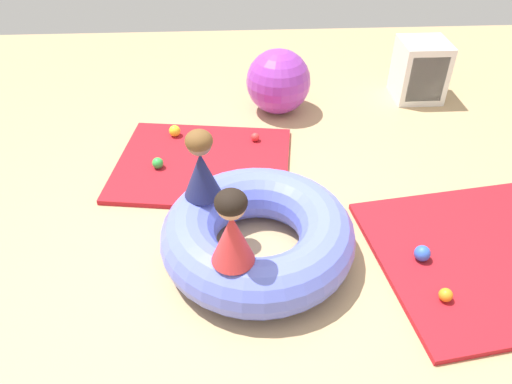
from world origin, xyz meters
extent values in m
plane|color=tan|center=(0.00, 0.00, 0.00)|extent=(8.00, 8.00, 0.00)
cube|color=#B21923|center=(-0.35, 0.97, 0.02)|extent=(1.50, 1.29, 0.04)
cube|color=#B21923|center=(1.50, -0.16, 0.02)|extent=(1.59, 1.47, 0.04)
torus|color=#6070E5|center=(0.03, -0.05, 0.17)|extent=(1.21, 1.21, 0.35)
cone|color=navy|center=(-0.30, 0.17, 0.50)|extent=(0.25, 0.25, 0.31)
sphere|color=#936647|center=(-0.30, 0.17, 0.72)|extent=(0.15, 0.15, 0.15)
ellipsoid|color=brown|center=(-0.30, 0.17, 0.74)|extent=(0.17, 0.17, 0.13)
cone|color=red|center=(-0.13, -0.41, 0.50)|extent=(0.31, 0.31, 0.31)
sphere|color=tan|center=(-0.13, -0.41, 0.73)|extent=(0.15, 0.15, 0.15)
ellipsoid|color=black|center=(-0.13, -0.41, 0.74)|extent=(0.17, 0.17, 0.13)
sphere|color=yellow|center=(-0.60, 1.38, 0.09)|extent=(0.10, 0.10, 0.10)
sphere|color=orange|center=(1.07, -0.50, 0.08)|extent=(0.08, 0.08, 0.08)
sphere|color=red|center=(0.08, 1.26, 0.08)|extent=(0.07, 0.07, 0.07)
sphere|color=pink|center=(0.01, 0.55, 0.08)|extent=(0.08, 0.08, 0.08)
sphere|color=blue|center=(1.04, -0.18, 0.09)|extent=(0.10, 0.10, 0.10)
sphere|color=green|center=(-0.70, 0.91, 0.08)|extent=(0.09, 0.09, 0.09)
sphere|color=purple|center=(0.33, 1.85, 0.29)|extent=(0.59, 0.59, 0.59)
cube|color=silver|center=(1.71, 2.06, 0.28)|extent=(0.44, 0.44, 0.56)
cube|color=#2D2D33|center=(1.71, 1.94, 0.28)|extent=(0.34, 0.20, 0.44)
camera|label=1|loc=(-0.11, -2.26, 2.26)|focal=34.27mm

